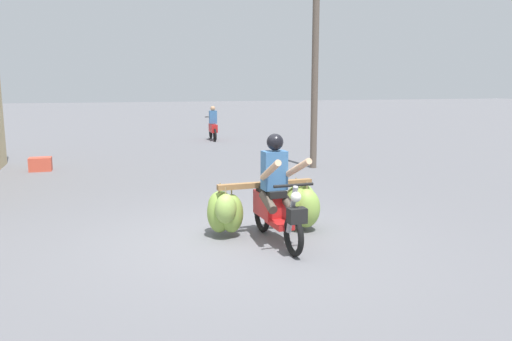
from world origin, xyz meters
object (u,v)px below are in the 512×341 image
object	(u,v)px
motorbike_main_loaded	(271,204)
utility_pole	(315,62)
produce_crate	(40,164)
motorbike_distant_ahead_left	(213,126)

from	to	relation	value
motorbike_main_loaded	utility_pole	bearing A→B (deg)	60.76
motorbike_main_loaded	produce_crate	distance (m)	8.28
motorbike_distant_ahead_left	produce_crate	size ratio (longest dim) A/B	2.90
motorbike_main_loaded	produce_crate	size ratio (longest dim) A/B	3.26
produce_crate	utility_pole	world-z (taller)	utility_pole
motorbike_main_loaded	utility_pole	distance (m)	6.86
motorbike_main_loaded	motorbike_distant_ahead_left	xyz separation A→B (m)	(2.00, 13.19, 0.09)
utility_pole	produce_crate	bearing A→B (deg)	166.98
motorbike_main_loaded	produce_crate	world-z (taller)	motorbike_main_loaded
motorbike_main_loaded	motorbike_distant_ahead_left	size ratio (longest dim) A/B	1.13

